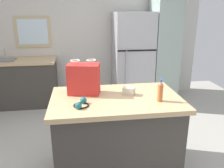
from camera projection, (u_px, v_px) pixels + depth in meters
back_wall at (83, 36)px, 4.71m from camera, size 4.82×0.13×2.50m
kitchen_island at (116, 135)px, 2.56m from camera, size 1.36×0.87×0.90m
refrigerator at (132, 58)px, 4.54m from camera, size 0.72×0.76×1.74m
tall_cabinet at (163, 46)px, 4.55m from camera, size 0.48×0.68×2.19m
sink_counter at (18, 82)px, 4.41m from camera, size 1.45×0.67×1.07m
shopping_bag at (84, 79)px, 2.49m from camera, size 0.37×0.26×0.37m
small_box at (129, 91)px, 2.49m from camera, size 0.15×0.13×0.08m
bottle at (160, 91)px, 2.29m from camera, size 0.05×0.05×0.23m
ear_defenders at (81, 104)px, 2.20m from camera, size 0.19×0.19×0.06m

